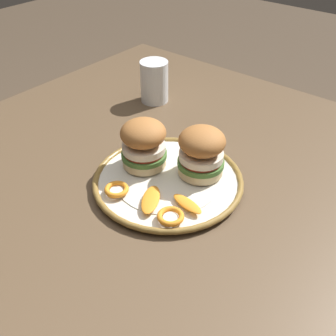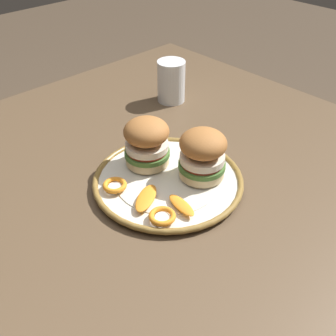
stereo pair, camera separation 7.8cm
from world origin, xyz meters
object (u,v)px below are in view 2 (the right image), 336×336
dining_table (199,216)px  drinking_glass (171,84)px  sandwich_half_right (202,152)px  sandwich_half_left (147,141)px  dinner_plate (168,180)px

dining_table → drinking_glass: bearing=-34.2°
sandwich_half_right → drinking_glass: size_ratio=1.17×
dining_table → sandwich_half_left: 0.20m
dinner_plate → drinking_glass: (0.26, -0.26, 0.04)m
sandwich_half_left → sandwich_half_right: 0.11m
sandwich_half_left → dinner_plate: bearing=176.4°
sandwich_half_left → drinking_glass: size_ratio=1.12×
dining_table → sandwich_half_left: bearing=25.2°
dining_table → dinner_plate: size_ratio=4.11×
sandwich_half_right → drinking_glass: 0.35m
sandwich_half_right → sandwich_half_left: bearing=27.4°
dining_table → sandwich_half_right: sandwich_half_right is taller
sandwich_half_left → drinking_glass: bearing=-52.9°
dining_table → sandwich_half_right: size_ratio=9.56×
sandwich_half_left → drinking_glass: sandwich_half_left is taller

